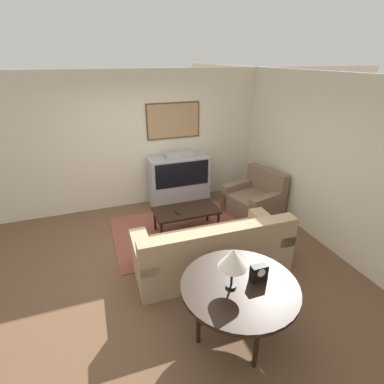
% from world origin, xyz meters
% --- Properties ---
extents(ground_plane, '(12.00, 12.00, 0.00)m').
position_xyz_m(ground_plane, '(0.00, 0.00, 0.00)').
color(ground_plane, brown).
extents(wall_back, '(12.00, 0.10, 2.70)m').
position_xyz_m(wall_back, '(0.01, 2.13, 1.36)').
color(wall_back, beige).
rests_on(wall_back, ground_plane).
extents(wall_right, '(0.06, 12.00, 2.70)m').
position_xyz_m(wall_right, '(2.63, 0.00, 1.35)').
color(wall_right, beige).
rests_on(wall_right, ground_plane).
extents(area_rug, '(2.30, 1.74, 0.01)m').
position_xyz_m(area_rug, '(0.43, 0.70, 0.01)').
color(area_rug, brown).
rests_on(area_rug, ground_plane).
extents(tv, '(1.22, 0.47, 1.13)m').
position_xyz_m(tv, '(0.78, 1.77, 0.53)').
color(tv, '#9E9EA3').
rests_on(tv, ground_plane).
extents(couch, '(2.23, 0.99, 0.86)m').
position_xyz_m(couch, '(0.58, -0.45, 0.30)').
color(couch, tan).
rests_on(couch, ground_plane).
extents(armchair, '(1.05, 1.11, 0.89)m').
position_xyz_m(armchair, '(2.06, 0.84, 0.29)').
color(armchair, brown).
rests_on(armchair, ground_plane).
extents(coffee_table, '(1.12, 0.59, 0.46)m').
position_xyz_m(coffee_table, '(0.55, 0.64, 0.41)').
color(coffee_table, black).
rests_on(coffee_table, ground_plane).
extents(console_table, '(1.24, 1.24, 0.73)m').
position_xyz_m(console_table, '(0.37, -1.63, 0.67)').
color(console_table, black).
rests_on(console_table, ground_plane).
extents(table_lamp, '(0.30, 0.30, 0.46)m').
position_xyz_m(table_lamp, '(0.28, -1.62, 1.08)').
color(table_lamp, black).
rests_on(table_lamp, console_table).
extents(mantel_clock, '(0.18, 0.10, 0.18)m').
position_xyz_m(mantel_clock, '(0.59, -1.62, 0.82)').
color(mantel_clock, black).
rests_on(mantel_clock, console_table).
extents(remote, '(0.06, 0.16, 0.02)m').
position_xyz_m(remote, '(0.37, 0.57, 0.47)').
color(remote, black).
rests_on(remote, coffee_table).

